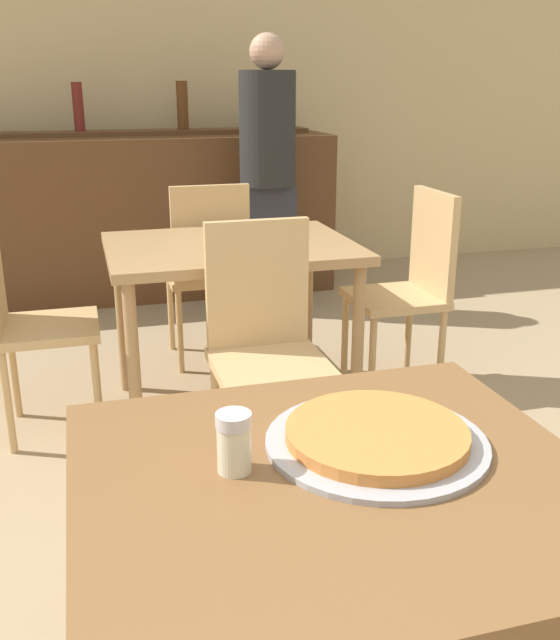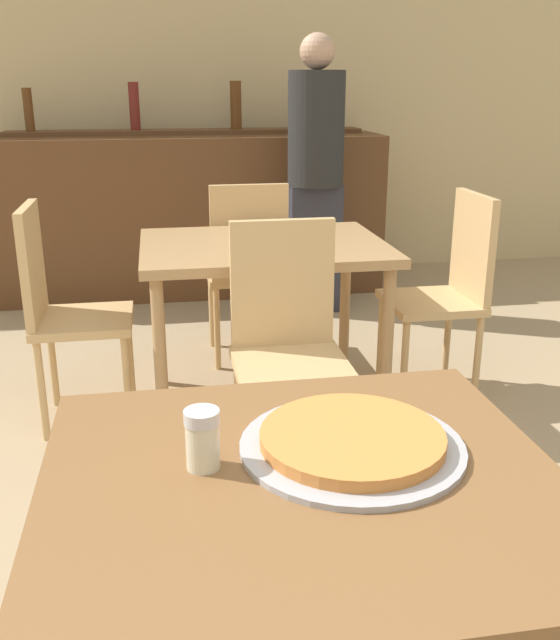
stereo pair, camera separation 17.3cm
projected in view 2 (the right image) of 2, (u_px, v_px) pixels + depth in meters
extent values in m
cube|color=#D1B784|center=(182.00, 82.00, 5.07)|extent=(8.00, 0.05, 2.80)
cube|color=brown|center=(303.00, 485.00, 1.25)|extent=(0.91, 0.82, 0.04)
cylinder|color=brown|center=(102.00, 563.00, 1.63)|extent=(0.05, 0.05, 0.71)
cylinder|color=brown|center=(430.00, 528.00, 1.76)|extent=(0.05, 0.05, 0.71)
cube|color=#A87F51|center=(263.00, 247.00, 3.02)|extent=(1.03, 0.79, 0.04)
cylinder|color=#A87F51|center=(161.00, 366.00, 2.75)|extent=(0.05, 0.05, 0.72)
cylinder|color=#A87F51|center=(387.00, 352.00, 2.90)|extent=(0.05, 0.05, 0.72)
cylinder|color=#A87F51|center=(159.00, 314.00, 3.38)|extent=(0.05, 0.05, 0.72)
cylinder|color=#A87F51|center=(345.00, 304.00, 3.52)|extent=(0.05, 0.05, 0.72)
cube|color=brown|center=(191.00, 215.00, 4.88)|extent=(2.60, 0.56, 1.06)
cube|color=brown|center=(187.00, 132.00, 4.84)|extent=(2.39, 0.24, 0.03)
cylinder|color=#5B3314|center=(28.00, 110.00, 4.62)|extent=(0.06, 0.06, 0.27)
cylinder|color=maroon|center=(134.00, 106.00, 4.73)|extent=(0.07, 0.07, 0.31)
cylinder|color=#5B3314|center=(236.00, 105.00, 4.84)|extent=(0.08, 0.08, 0.31)
cylinder|color=#5B3314|center=(333.00, 106.00, 4.95)|extent=(0.09, 0.09, 0.29)
cube|color=tan|center=(291.00, 366.00, 2.51)|extent=(0.40, 0.40, 0.04)
cube|color=tan|center=(282.00, 283.00, 2.60)|extent=(0.38, 0.04, 0.47)
cylinder|color=tan|center=(251.00, 453.00, 2.40)|extent=(0.03, 0.03, 0.43)
cylinder|color=tan|center=(348.00, 445.00, 2.45)|extent=(0.03, 0.03, 0.43)
cylinder|color=tan|center=(239.00, 410.00, 2.71)|extent=(0.03, 0.03, 0.43)
cylinder|color=tan|center=(326.00, 403.00, 2.77)|extent=(0.03, 0.03, 0.43)
cube|color=tan|center=(246.00, 274.00, 3.71)|extent=(0.40, 0.40, 0.04)
cube|color=tan|center=(249.00, 233.00, 3.46)|extent=(0.38, 0.04, 0.47)
cylinder|color=tan|center=(273.00, 306.00, 3.97)|extent=(0.03, 0.03, 0.43)
cylinder|color=tan|center=(212.00, 309.00, 3.91)|extent=(0.03, 0.03, 0.43)
cylinder|color=tan|center=(283.00, 325.00, 3.65)|extent=(0.03, 0.03, 0.43)
cylinder|color=tan|center=(217.00, 329.00, 3.60)|extent=(0.03, 0.03, 0.43)
cube|color=tan|center=(84.00, 321.00, 2.98)|extent=(0.40, 0.40, 0.04)
cube|color=tan|center=(32.00, 264.00, 2.87)|extent=(0.04, 0.38, 0.47)
cylinder|color=tan|center=(128.00, 386.00, 2.93)|extent=(0.03, 0.03, 0.43)
cylinder|color=tan|center=(130.00, 356.00, 3.25)|extent=(0.03, 0.03, 0.43)
cylinder|color=tan|center=(42.00, 391.00, 2.87)|extent=(0.03, 0.03, 0.43)
cylinder|color=tan|center=(53.00, 361.00, 3.19)|extent=(0.03, 0.03, 0.43)
cube|color=tan|center=(430.00, 302.00, 3.23)|extent=(0.40, 0.40, 0.04)
cube|color=tan|center=(473.00, 246.00, 3.18)|extent=(0.04, 0.38, 0.47)
cylinder|color=tan|center=(381.00, 340.00, 3.44)|extent=(0.03, 0.03, 0.43)
cylinder|color=tan|center=(404.00, 367.00, 3.12)|extent=(0.03, 0.03, 0.43)
cylinder|color=tan|center=(447.00, 336.00, 3.49)|extent=(0.03, 0.03, 0.43)
cylinder|color=tan|center=(477.00, 362.00, 3.18)|extent=(0.03, 0.03, 0.43)
cylinder|color=#A3A3A8|center=(352.00, 446.00, 1.32)|extent=(0.42, 0.42, 0.01)
cylinder|color=#CC7A38|center=(352.00, 438.00, 1.32)|extent=(0.34, 0.34, 0.02)
cylinder|color=beige|center=(203.00, 445.00, 1.25)|extent=(0.06, 0.06, 0.09)
cylinder|color=silver|center=(202.00, 417.00, 1.23)|extent=(0.06, 0.06, 0.02)
cube|color=#2D2D38|center=(314.00, 249.00, 4.50)|extent=(0.32, 0.18, 0.80)
cylinder|color=#262626|center=(316.00, 129.00, 4.27)|extent=(0.34, 0.34, 0.67)
sphere|color=tan|center=(317.00, 51.00, 4.13)|extent=(0.21, 0.21, 0.21)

